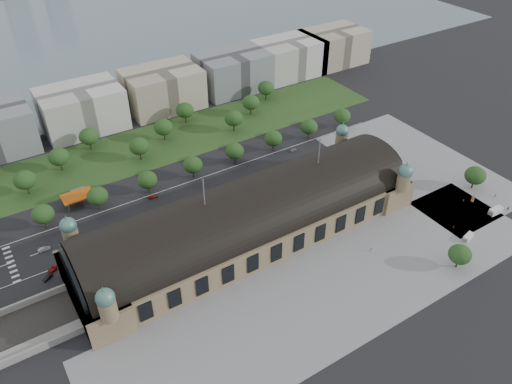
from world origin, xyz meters
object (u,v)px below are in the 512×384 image
parked_car_6 (174,223)px  van_east (495,211)px  parked_car_3 (133,238)px  advertising_column (473,199)px  traffic_car_3 (153,197)px  petrol_station (79,195)px  traffic_car_6 (353,141)px  bus_east (281,178)px  traffic_car_2 (107,231)px  parked_car_0 (48,278)px  pedestrian_4 (461,254)px  parked_car_4 (159,228)px  bus_west (195,210)px  traffic_car_5 (294,150)px  pedestrian_1 (453,227)px  parked_car_2 (110,248)px  pedestrian_0 (371,249)px  pedestrian_2 (464,200)px  pedestrian_5 (495,196)px  traffic_car_1 (44,249)px  pedestrian_3 (508,209)px  bus_mid (202,208)px  parked_car_5 (173,228)px  traffic_car_4 (200,206)px  parked_car_1 (54,268)px  van_south (468,237)px

parked_car_6 → van_east: van_east is taller
parked_car_3 → advertising_column: advertising_column is taller
traffic_car_3 → petrol_station: bearing=63.0°
traffic_car_6 → bus_east: 56.13m
traffic_car_2 → bus_east: size_ratio=0.41×
parked_car_0 → bus_east: bus_east is taller
parked_car_3 → pedestrian_4: size_ratio=2.86×
parked_car_0 → parked_car_4: bearing=63.5°
bus_west → advertising_column: 129.83m
traffic_car_5 → parked_car_3: parked_car_3 is taller
petrol_station → pedestrian_1: 170.96m
parked_car_2 → pedestrian_0: pedestrian_0 is taller
traffic_car_2 → van_east: (152.80, -82.45, 0.71)m
parked_car_3 → pedestrian_2: pedestrian_2 is taller
bus_west → pedestrian_5: 142.09m
parked_car_6 → pedestrian_0: 85.86m
traffic_car_1 → parked_car_3: traffic_car_1 is taller
pedestrian_5 → traffic_car_5: bearing=-171.2°
advertising_column → pedestrian_4: size_ratio=1.85×
pedestrian_5 → pedestrian_3: bearing=-46.2°
pedestrian_0 → petrol_station: bearing=110.4°
traffic_car_2 → bus_mid: 42.44m
parked_car_3 → parked_car_4: size_ratio=1.11×
parked_car_4 → pedestrian_0: 90.99m
parked_car_3 → pedestrian_0: bearing=13.6°
parked_car_5 → van_east: bearing=25.2°
traffic_car_4 → pedestrian_4: size_ratio=2.96×
traffic_car_3 → parked_car_4: bearing=166.4°
traffic_car_6 → parked_car_0: (-170.00, -15.62, -0.04)m
pedestrian_1 → traffic_car_6: bearing=0.8°
parked_car_6 → petrol_station: bearing=-173.1°
bus_mid → traffic_car_6: bearing=-86.7°
petrol_station → bus_east: 96.96m
bus_east → pedestrian_5: (78.06, -65.90, -0.87)m
traffic_car_4 → bus_west: bus_west is taller
traffic_car_1 → pedestrian_1: (154.43, -82.02, 0.16)m
traffic_car_5 → van_east: (45.21, -92.95, 0.77)m
bus_mid → pedestrian_5: bearing=-120.5°
traffic_car_2 → advertising_column: bearing=64.0°
parked_car_3 → pedestrian_3: bearing=24.4°
traffic_car_6 → parked_car_1: bearing=-87.2°
parked_car_3 → bus_west: 30.62m
parked_car_3 → traffic_car_5: bearing=62.1°
traffic_car_1 → pedestrian_1: bearing=-115.3°
traffic_car_5 → van_south: size_ratio=0.66×
advertising_column → pedestrian_0: advertising_column is taller
parked_car_3 → traffic_car_6: bearing=55.1°
traffic_car_2 → van_east: 173.63m
pedestrian_0 → pedestrian_4: (29.05, -21.90, -0.10)m
traffic_car_6 → parked_car_2: bearing=-86.3°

